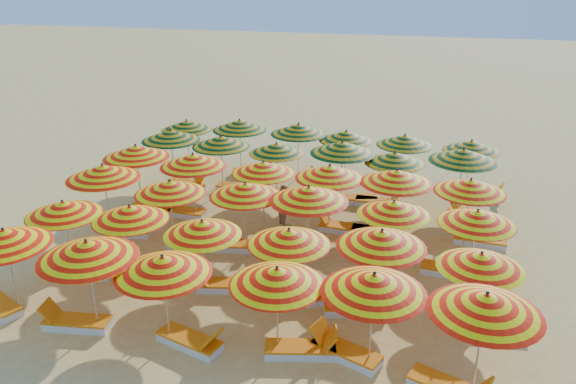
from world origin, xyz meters
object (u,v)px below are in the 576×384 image
object	(u,v)px
umbrella_13	(170,187)
umbrella_23	(470,186)
umbrella_33	(346,136)
lounger_20	(478,240)
umbrella_7	(130,213)
lounger_4	(345,352)
lounger_23	(290,196)
umbrella_30	(187,125)
umbrella_35	(471,146)
umbrella_31	(240,125)
umbrella_25	(221,141)
umbrella_15	(309,194)
umbrella_11	(481,261)
lounger_24	(354,199)
umbrella_8	(202,228)
umbrella_28	(395,158)
lounger_9	(354,307)
umbrella_3	(277,277)
umbrella_21	(330,172)
lounger_21	(187,184)
lounger_22	(238,188)
umbrella_27	(342,148)
lounger_16	(154,208)
umbrella_14	(245,190)
lounger_12	(193,243)
lounger_28	(331,178)
umbrella_34	(405,140)
lounger_13	(229,245)
umbrella_0	(4,238)
lounger_7	(225,285)
beachgoer_a	(378,235)
umbrella_16	(394,208)
lounger_14	(294,252)
umbrella_18	(136,152)
lounger_3	(302,349)
umbrella_6	(63,208)
umbrella_26	(276,149)
lounger_2	(191,341)
umbrella_10	(382,239)
lounger_25	(379,202)
lounger_29	(481,193)
umbrella_20	(263,168)
lounger_10	(491,322)
umbrella_9	(289,237)
lounger_26	(471,214)
lounger_17	(182,212)
umbrella_22	(397,177)
lounger_8	(309,298)
umbrella_12	(103,172)
lounger_19	(378,232)
umbrella_2	(163,265)
umbrella_32	(299,129)
umbrella_19	(193,160)
umbrella_4	(374,283)

from	to	relation	value
umbrella_13	umbrella_23	xyz separation A→B (m)	(9.29, 2.47, 0.02)
umbrella_33	lounger_20	size ratio (longest dim) A/B	1.44
umbrella_7	lounger_4	size ratio (longest dim) A/B	1.30
umbrella_33	lounger_23	xyz separation A→B (m)	(-1.81, -2.38, -1.95)
umbrella_30	umbrella_35	distance (m)	12.09
umbrella_31	lounger_23	xyz separation A→B (m)	(2.90, -2.48, -2.06)
umbrella_25	umbrella_15	bearing A→B (deg)	-45.83
umbrella_11	lounger_24	xyz separation A→B (m)	(-4.13, 7.46, -1.84)
umbrella_8	umbrella_28	bearing A→B (deg)	57.13
umbrella_13	lounger_9	bearing A→B (deg)	-19.74
umbrella_3	umbrella_21	distance (m)	6.88
lounger_21	lounger_22	bearing A→B (deg)	26.92
umbrella_27	lounger_16	xyz separation A→B (m)	(-6.70, -2.57, -2.15)
umbrella_14	lounger_12	size ratio (longest dim) A/B	1.60
lounger_28	umbrella_34	bearing A→B (deg)	152.42
umbrella_13	lounger_13	world-z (taller)	umbrella_13
umbrella_0	lounger_7	size ratio (longest dim) A/B	1.63
lounger_23	beachgoer_a	size ratio (longest dim) A/B	1.45
umbrella_16	lounger_14	xyz separation A→B (m)	(-3.06, 0.02, -1.88)
umbrella_18	lounger_3	bearing A→B (deg)	-41.00
lounger_9	lounger_23	world-z (taller)	same
umbrella_6	umbrella_26	distance (m)	8.51
beachgoer_a	umbrella_15	bearing A→B (deg)	-47.71
lounger_2	umbrella_10	bearing A→B (deg)	48.77
lounger_25	lounger_9	bearing A→B (deg)	-89.13
lounger_2	lounger_12	size ratio (longest dim) A/B	1.01
umbrella_14	lounger_29	world-z (taller)	umbrella_14
umbrella_20	lounger_10	xyz separation A→B (m)	(7.53, -4.63, -1.96)
umbrella_11	lounger_25	world-z (taller)	umbrella_11
umbrella_35	umbrella_9	bearing A→B (deg)	-117.78
umbrella_8	beachgoer_a	xyz separation A→B (m)	(4.51, 3.56, -1.39)
umbrella_30	umbrella_23	bearing A→B (deg)	-21.28
lounger_26	lounger_17	bearing A→B (deg)	34.44
umbrella_28	umbrella_11	bearing A→B (deg)	-69.71
umbrella_0	umbrella_22	xyz separation A→B (m)	(9.51, 6.88, 0.06)
umbrella_8	beachgoer_a	size ratio (longest dim) A/B	2.18
lounger_8	lounger_9	size ratio (longest dim) A/B	1.00
lounger_28	umbrella_12	bearing A→B (deg)	22.17
umbrella_28	umbrella_31	size ratio (longest dim) A/B	0.95
lounger_21	umbrella_33	bearing A→B (deg)	42.05
lounger_10	lounger_14	distance (m)	6.37
lounger_19	umbrella_34	bearing A→B (deg)	83.91
lounger_14	beachgoer_a	world-z (taller)	beachgoer_a
lounger_9	umbrella_2	bearing A→B (deg)	14.56
umbrella_8	umbrella_22	size ratio (longest dim) A/B	0.92
umbrella_32	umbrella_9	bearing A→B (deg)	-78.02
umbrella_19	lounger_26	world-z (taller)	umbrella_19
umbrella_16	umbrella_33	bearing A→B (deg)	110.14
lounger_25	umbrella_6	bearing A→B (deg)	-139.53
umbrella_4	lounger_10	size ratio (longest dim) A/B	1.66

